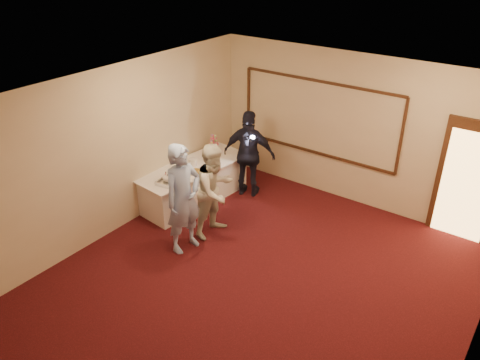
# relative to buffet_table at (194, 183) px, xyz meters

# --- Properties ---
(floor) EXTENTS (7.00, 7.00, 0.00)m
(floor) POSITION_rel_buffet_table_xyz_m (2.53, -1.60, -0.39)
(floor) COLOR black
(floor) RESTS_ON ground
(room_walls) EXTENTS (6.04, 7.04, 3.02)m
(room_walls) POSITION_rel_buffet_table_xyz_m (2.53, -1.60, 1.64)
(room_walls) COLOR beige
(room_walls) RESTS_ON floor
(wall_molding) EXTENTS (3.45, 0.04, 1.55)m
(wall_molding) POSITION_rel_buffet_table_xyz_m (1.73, 1.87, 1.21)
(wall_molding) COLOR #35190F
(wall_molding) RESTS_ON room_walls
(doorway) EXTENTS (1.05, 0.07, 2.20)m
(doorway) POSITION_rel_buffet_table_xyz_m (4.68, 1.85, 0.69)
(doorway) COLOR #35190F
(doorway) RESTS_ON floor
(buffet_table) EXTENTS (1.18, 2.50, 0.77)m
(buffet_table) POSITION_rel_buffet_table_xyz_m (0.00, 0.00, 0.00)
(buffet_table) COLOR white
(buffet_table) RESTS_ON floor
(pavlova_tray) EXTENTS (0.45, 0.56, 0.20)m
(pavlova_tray) POSITION_rel_buffet_table_xyz_m (0.12, -0.76, 0.47)
(pavlova_tray) COLOR #B5B8BD
(pavlova_tray) RESTS_ON buffet_table
(cupcake_stand) EXTENTS (0.27, 0.27, 0.39)m
(cupcake_stand) POSITION_rel_buffet_table_xyz_m (-0.13, 0.83, 0.52)
(cupcake_stand) COLOR #EC4678
(cupcake_stand) RESTS_ON buffet_table
(plate_stack_a) EXTENTS (0.18, 0.18, 0.15)m
(plate_stack_a) POSITION_rel_buffet_table_xyz_m (-0.02, 0.02, 0.46)
(plate_stack_a) COLOR white
(plate_stack_a) RESTS_ON buffet_table
(plate_stack_b) EXTENTS (0.20, 0.20, 0.16)m
(plate_stack_b) POSITION_rel_buffet_table_xyz_m (0.16, 0.36, 0.46)
(plate_stack_b) COLOR white
(plate_stack_b) RESTS_ON buffet_table
(tart) EXTENTS (0.27, 0.27, 0.05)m
(tart) POSITION_rel_buffet_table_xyz_m (0.23, -0.21, 0.41)
(tart) COLOR white
(tart) RESTS_ON buffet_table
(man) EXTENTS (0.57, 0.77, 1.95)m
(man) POSITION_rel_buffet_table_xyz_m (0.97, -1.34, 0.59)
(man) COLOR #92AEE0
(man) RESTS_ON floor
(woman) EXTENTS (0.71, 0.89, 1.74)m
(woman) POSITION_rel_buffet_table_xyz_m (1.09, -0.65, 0.48)
(woman) COLOR beige
(woman) RESTS_ON floor
(guest) EXTENTS (1.16, 0.76, 1.83)m
(guest) POSITION_rel_buffet_table_xyz_m (0.76, 0.87, 0.53)
(guest) COLOR black
(guest) RESTS_ON floor
(camera_flash) EXTENTS (0.08, 0.06, 0.05)m
(camera_flash) POSITION_rel_buffet_table_xyz_m (0.92, 0.75, 0.98)
(camera_flash) COLOR white
(camera_flash) RESTS_ON guest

